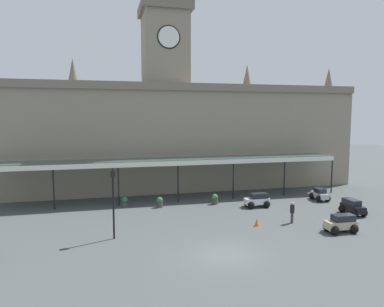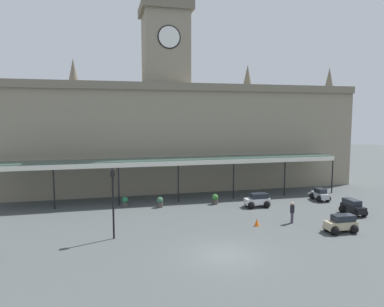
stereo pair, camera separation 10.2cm
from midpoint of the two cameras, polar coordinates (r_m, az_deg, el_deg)
name	(u,v)px [view 1 (the left image)]	position (r m, az deg, el deg)	size (l,w,h in m)	color
ground_plane	(225,255)	(22.31, 5.12, -15.87)	(140.00, 140.00, 0.00)	#464B4C
station_building	(166,132)	(40.80, -4.33, 3.49)	(43.95, 6.94, 20.51)	gray
entrance_canopy	(175,160)	(35.43, -2.75, -1.09)	(34.15, 3.26, 4.08)	#38564C
car_silver_sedan	(320,195)	(37.60, 19.72, -6.32)	(1.60, 2.10, 1.19)	#B2B5BA
car_white_estate	(257,201)	(33.40, 10.35, -7.49)	(2.25, 1.55, 1.27)	silver
car_black_estate	(353,208)	(33.38, 24.27, -7.94)	(1.55, 2.26, 1.27)	black
car_beige_estate	(341,224)	(28.12, 22.70, -10.45)	(2.26, 1.56, 1.27)	tan
pedestrian_beside_cars	(292,212)	(29.07, 15.68, -8.95)	(0.34, 0.34, 1.67)	#3F384C
victorian_lamppost	(113,195)	(24.63, -12.65, -6.52)	(0.30, 0.30, 4.86)	black
traffic_cone	(257,222)	(27.92, 10.27, -10.79)	(0.40, 0.40, 0.56)	orange
planter_by_canopy	(160,202)	(32.90, -5.30, -7.76)	(0.60, 0.60, 0.96)	#47423D
planter_forecourt_centre	(215,199)	(33.99, 3.60, -7.30)	(0.60, 0.60, 0.96)	#47423D
planter_near_kerb	(125,202)	(33.51, -10.82, -7.59)	(0.60, 0.60, 0.96)	#47423D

